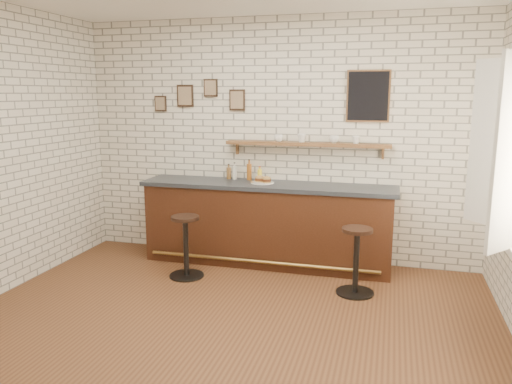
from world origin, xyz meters
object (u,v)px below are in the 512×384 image
(bitters_bottle_amber, at_px, (249,172))
(bar_counter, at_px, (267,224))
(shelf_cup_b, at_px, (302,138))
(bitters_bottle_brown, at_px, (229,173))
(bar_stool_left, at_px, (186,244))
(bar_stool_right, at_px, (356,259))
(condiment_bottle_yellow, at_px, (260,174))
(shelf_cup_a, at_px, (279,138))
(shelf_cup_c, at_px, (334,139))
(shelf_cup_d, at_px, (356,140))
(ciabatta_sandwich, at_px, (263,179))
(bitters_bottle_white, at_px, (235,172))
(sandwich_plate, at_px, (262,183))

(bitters_bottle_amber, bearing_deg, bar_counter, -33.61)
(shelf_cup_b, bearing_deg, bitters_bottle_amber, 135.98)
(bitters_bottle_brown, relative_size, bar_stool_left, 0.27)
(bar_stool_right, bearing_deg, condiment_bottle_yellow, 145.56)
(bitters_bottle_brown, bearing_deg, bar_stool_right, -27.49)
(shelf_cup_a, relative_size, shelf_cup_c, 0.97)
(bar_counter, distance_m, shelf_cup_d, 1.47)
(bar_stool_left, bearing_deg, bitters_bottle_brown, 75.37)
(shelf_cup_b, bearing_deg, shelf_cup_a, 134.63)
(ciabatta_sandwich, xyz_separation_m, bitters_bottle_white, (-0.42, 0.18, 0.04))
(ciabatta_sandwich, bearing_deg, shelf_cup_b, 23.92)
(sandwich_plate, bearing_deg, condiment_bottle_yellow, 114.77)
(sandwich_plate, relative_size, shelf_cup_d, 2.91)
(bitters_bottle_white, bearing_deg, bar_stool_right, -28.62)
(bitters_bottle_amber, distance_m, shelf_cup_a, 0.57)
(bitters_bottle_brown, relative_size, bitters_bottle_amber, 0.73)
(bitters_bottle_amber, distance_m, bar_stool_left, 1.25)
(condiment_bottle_yellow, distance_m, shelf_cup_d, 1.26)
(condiment_bottle_yellow, height_order, shelf_cup_d, shelf_cup_d)
(bar_counter, height_order, bar_stool_right, bar_counter)
(bar_counter, distance_m, shelf_cup_c, 1.31)
(bitters_bottle_brown, relative_size, shelf_cup_a, 1.74)
(bar_counter, xyz_separation_m, shelf_cup_d, (1.03, 0.20, 1.04))
(ciabatta_sandwich, height_order, shelf_cup_d, shelf_cup_d)
(sandwich_plate, bearing_deg, shelf_cup_a, 51.21)
(bitters_bottle_white, relative_size, bar_stool_right, 0.30)
(bar_counter, bearing_deg, bar_stool_left, -138.17)
(ciabatta_sandwich, relative_size, shelf_cup_b, 2.18)
(shelf_cup_b, bearing_deg, condiment_bottle_yellow, 136.33)
(bitters_bottle_brown, bearing_deg, bar_stool_left, -104.63)
(shelf_cup_d, bearing_deg, bitters_bottle_amber, 152.01)
(bitters_bottle_brown, distance_m, bitters_bottle_white, 0.08)
(shelf_cup_a, bearing_deg, shelf_cup_b, 2.26)
(ciabatta_sandwich, relative_size, condiment_bottle_yellow, 1.34)
(sandwich_plate, xyz_separation_m, shelf_cup_d, (1.09, 0.19, 0.53))
(sandwich_plate, distance_m, ciabatta_sandwich, 0.04)
(bar_counter, relative_size, bar_stool_left, 4.31)
(bitters_bottle_amber, height_order, bar_stool_right, bitters_bottle_amber)
(condiment_bottle_yellow, height_order, bar_stool_right, condiment_bottle_yellow)
(bar_stool_left, height_order, bar_stool_right, bar_stool_left)
(bar_counter, relative_size, sandwich_plate, 11.07)
(sandwich_plate, relative_size, ciabatta_sandwich, 1.17)
(bitters_bottle_white, bearing_deg, bitters_bottle_brown, 180.00)
(sandwich_plate, height_order, shelf_cup_d, shelf_cup_d)
(bar_counter, bearing_deg, bar_stool_right, -31.33)
(bar_stool_right, height_order, shelf_cup_a, shelf_cup_a)
(bitters_bottle_white, bearing_deg, bitters_bottle_amber, 0.00)
(bar_stool_left, height_order, shelf_cup_c, shelf_cup_c)
(bar_counter, bearing_deg, shelf_cup_d, 11.07)
(bar_stool_right, bearing_deg, bitters_bottle_brown, 152.51)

